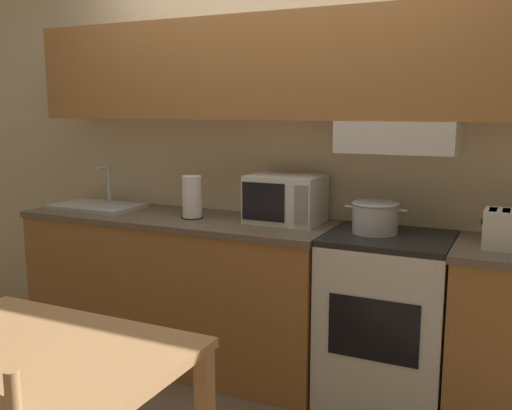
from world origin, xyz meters
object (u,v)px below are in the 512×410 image
object	(u,v)px
stove_range	(386,320)
paper_towel_roll	(192,197)
microwave	(285,199)
cooking_pot	(375,217)
dining_table	(33,378)
toaster	(512,229)
sink_basin	(96,205)

from	to	relation	value
stove_range	paper_towel_roll	distance (m)	1.28
paper_towel_roll	microwave	bearing A→B (deg)	13.23
cooking_pot	dining_table	world-z (taller)	cooking_pot
cooking_pot	toaster	xyz separation A→B (m)	(0.64, -0.06, 0.00)
paper_towel_roll	stove_range	bearing A→B (deg)	1.76
dining_table	cooking_pot	bearing A→B (deg)	62.97
cooking_pot	toaster	distance (m)	0.65
cooking_pot	dining_table	distance (m)	1.77
microwave	dining_table	world-z (taller)	microwave
sink_basin	paper_towel_roll	distance (m)	0.75
toaster	dining_table	distance (m)	2.09
stove_range	toaster	world-z (taller)	toaster
sink_basin	stove_range	bearing A→B (deg)	0.25
stove_range	cooking_pot	world-z (taller)	cooking_pot
cooking_pot	dining_table	size ratio (longest dim) A/B	0.31
toaster	paper_towel_roll	world-z (taller)	paper_towel_roll
microwave	paper_towel_roll	bearing A→B (deg)	-166.77
microwave	paper_towel_roll	size ratio (longest dim) A/B	1.63
toaster	sink_basin	world-z (taller)	sink_basin
cooking_pot	stove_range	bearing A→B (deg)	-16.97
dining_table	sink_basin	bearing A→B (deg)	123.94
sink_basin	cooking_pot	bearing A→B (deg)	1.06
cooking_pot	dining_table	xyz separation A→B (m)	(-0.79, -1.54, -0.36)
stove_range	paper_towel_roll	bearing A→B (deg)	-178.24
stove_range	toaster	xyz separation A→B (m)	(0.56, -0.04, 0.54)
microwave	sink_basin	size ratio (longest dim) A/B	0.71
sink_basin	dining_table	size ratio (longest dim) A/B	0.54
sink_basin	microwave	bearing A→B (deg)	4.43
microwave	cooking_pot	bearing A→B (deg)	-7.12
toaster	stove_range	bearing A→B (deg)	176.09
paper_towel_roll	dining_table	size ratio (longest dim) A/B	0.24
cooking_pot	microwave	bearing A→B (deg)	172.88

